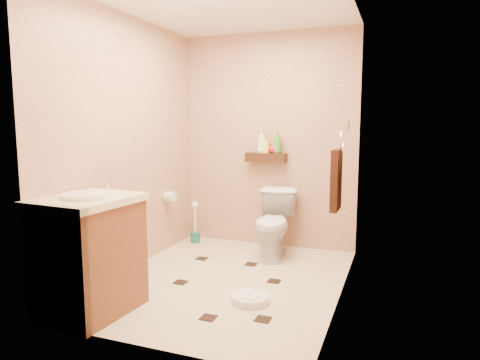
% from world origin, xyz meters
% --- Properties ---
extents(ground, '(2.50, 2.50, 0.00)m').
position_xyz_m(ground, '(0.00, 0.00, 0.00)').
color(ground, beige).
rests_on(ground, ground).
extents(wall_back, '(2.00, 0.04, 2.40)m').
position_xyz_m(wall_back, '(0.00, 1.25, 1.20)').
color(wall_back, tan).
rests_on(wall_back, ground).
extents(wall_front, '(2.00, 0.04, 2.40)m').
position_xyz_m(wall_front, '(0.00, -1.25, 1.20)').
color(wall_front, tan).
rests_on(wall_front, ground).
extents(wall_left, '(0.04, 2.50, 2.40)m').
position_xyz_m(wall_left, '(-1.00, 0.00, 1.20)').
color(wall_left, tan).
rests_on(wall_left, ground).
extents(wall_right, '(0.04, 2.50, 2.40)m').
position_xyz_m(wall_right, '(1.00, 0.00, 1.20)').
color(wall_right, tan).
rests_on(wall_right, ground).
extents(ceiling, '(2.00, 2.50, 0.02)m').
position_xyz_m(ceiling, '(0.00, 0.00, 2.40)').
color(ceiling, silver).
rests_on(ceiling, wall_back).
extents(wall_shelf, '(0.46, 0.14, 0.10)m').
position_xyz_m(wall_shelf, '(0.00, 1.17, 1.02)').
color(wall_shelf, '#3D2310').
rests_on(wall_shelf, wall_back).
extents(floor_accents, '(1.13, 1.34, 0.01)m').
position_xyz_m(floor_accents, '(0.06, -0.08, 0.00)').
color(floor_accents, black).
rests_on(floor_accents, ground).
extents(toilet, '(0.45, 0.72, 0.70)m').
position_xyz_m(toilet, '(0.20, 0.83, 0.35)').
color(toilet, white).
rests_on(toilet, ground).
extents(vanity, '(0.64, 0.75, 1.01)m').
position_xyz_m(vanity, '(-0.70, -0.95, 0.45)').
color(vanity, brown).
rests_on(vanity, ground).
extents(bathroom_scale, '(0.35, 0.35, 0.06)m').
position_xyz_m(bathroom_scale, '(0.36, -0.37, 0.03)').
color(bathroom_scale, white).
rests_on(bathroom_scale, ground).
extents(toilet_brush, '(0.11, 0.11, 0.49)m').
position_xyz_m(toilet_brush, '(-0.82, 1.02, 0.17)').
color(toilet_brush, '#185F60').
rests_on(toilet_brush, ground).
extents(towel_ring, '(0.12, 0.30, 0.76)m').
position_xyz_m(towel_ring, '(0.91, 0.25, 0.95)').
color(towel_ring, silver).
rests_on(towel_ring, wall_right).
extents(toilet_paper, '(0.12, 0.11, 0.12)m').
position_xyz_m(toilet_paper, '(-0.94, 0.65, 0.60)').
color(toilet_paper, white).
rests_on(toilet_paper, wall_left).
extents(bottle_a, '(0.15, 0.15, 0.27)m').
position_xyz_m(bottle_a, '(-0.05, 1.17, 1.20)').
color(bottle_a, white).
rests_on(bottle_a, wall_shelf).
extents(bottle_b, '(0.08, 0.09, 0.18)m').
position_xyz_m(bottle_b, '(0.00, 1.17, 1.16)').
color(bottle_b, yellow).
rests_on(bottle_b, wall_shelf).
extents(bottle_c, '(0.12, 0.12, 0.14)m').
position_xyz_m(bottle_c, '(0.09, 1.17, 1.14)').
color(bottle_c, red).
rests_on(bottle_c, wall_shelf).
extents(bottle_d, '(0.13, 0.13, 0.24)m').
position_xyz_m(bottle_d, '(0.13, 1.17, 1.19)').
color(bottle_d, green).
rests_on(bottle_d, wall_shelf).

